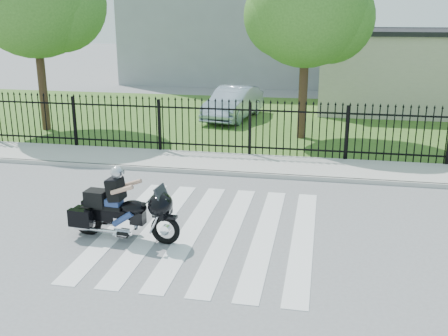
# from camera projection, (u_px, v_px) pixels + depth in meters

# --- Properties ---
(ground) EXTENTS (120.00, 120.00, 0.00)m
(ground) POSITION_uv_depth(u_px,v_px,m) (209.00, 232.00, 11.28)
(ground) COLOR slate
(ground) RESTS_ON ground
(crosswalk) EXTENTS (5.00, 5.50, 0.01)m
(crosswalk) POSITION_uv_depth(u_px,v_px,m) (209.00, 231.00, 11.28)
(crosswalk) COLOR silver
(crosswalk) RESTS_ON ground
(sidewalk) EXTENTS (40.00, 2.00, 0.12)m
(sidewalk) POSITION_uv_depth(u_px,v_px,m) (245.00, 164.00, 15.96)
(sidewalk) COLOR #ADAAA3
(sidewalk) RESTS_ON ground
(curb) EXTENTS (40.00, 0.12, 0.12)m
(curb) POSITION_uv_depth(u_px,v_px,m) (239.00, 174.00, 15.02)
(curb) COLOR #ADAAA3
(curb) RESTS_ON ground
(grass_strip) EXTENTS (40.00, 12.00, 0.02)m
(grass_strip) POSITION_uv_depth(u_px,v_px,m) (270.00, 120.00, 22.55)
(grass_strip) COLOR #355C1F
(grass_strip) RESTS_ON ground
(iron_fence) EXTENTS (26.00, 0.04, 1.80)m
(iron_fence) POSITION_uv_depth(u_px,v_px,m) (250.00, 130.00, 16.66)
(iron_fence) COLOR black
(iron_fence) RESTS_ON ground
(tree_mid) EXTENTS (4.20, 4.20, 6.78)m
(tree_mid) POSITION_uv_depth(u_px,v_px,m) (307.00, 7.00, 18.11)
(tree_mid) COLOR #382316
(tree_mid) RESTS_ON ground
(building_low) EXTENTS (10.00, 6.00, 3.50)m
(building_low) POSITION_uv_depth(u_px,v_px,m) (428.00, 72.00, 24.53)
(building_low) COLOR #B5AB97
(building_low) RESTS_ON ground
(building_low_roof) EXTENTS (10.20, 6.20, 0.20)m
(building_low_roof) POSITION_uv_depth(u_px,v_px,m) (433.00, 32.00, 23.99)
(building_low_roof) COLOR black
(building_low_roof) RESTS_ON building_low
(motorcycle_rider) EXTENTS (2.43, 0.87, 1.60)m
(motorcycle_rider) POSITION_uv_depth(u_px,v_px,m) (121.00, 209.00, 10.79)
(motorcycle_rider) COLOR black
(motorcycle_rider) RESTS_ON ground
(parked_car) EXTENTS (2.16, 4.37, 1.38)m
(parked_car) POSITION_uv_depth(u_px,v_px,m) (233.00, 103.00, 22.58)
(parked_car) COLOR #9CACC4
(parked_car) RESTS_ON grass_strip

